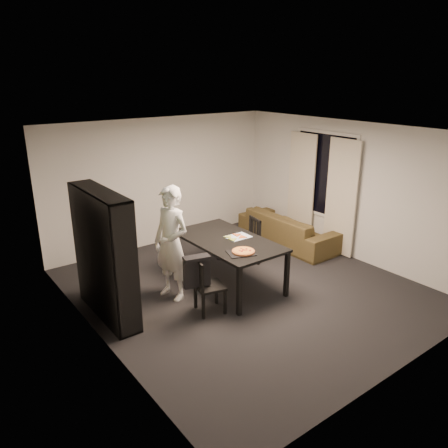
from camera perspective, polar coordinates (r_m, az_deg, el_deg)
room at (r=6.89m, az=3.10°, el=1.25°), size 5.01×5.51×2.61m
window_pane at (r=8.96m, az=12.97°, el=6.30°), size 0.02×1.40×1.60m
window_frame at (r=8.95m, az=12.95°, el=6.30°), size 0.03×1.52×1.72m
curtain_left at (r=8.66m, az=15.04°, el=3.31°), size 0.03×0.70×2.25m
curtain_right at (r=9.31m, az=10.04°, el=4.76°), size 0.03×0.70×2.25m
bookshelf at (r=6.47m, az=-15.38°, el=-3.96°), size 0.35×1.50×1.90m
dining_table at (r=7.24m, az=0.48°, el=-2.55°), size 1.08×1.94×0.81m
chair_left at (r=6.49m, az=-2.54°, el=-7.64°), size 0.48×0.48×0.86m
chair_right at (r=8.17m, az=3.44°, el=-1.81°), size 0.47×0.47×0.87m
draped_jacket at (r=6.35m, az=-3.56°, el=-6.04°), size 0.41×0.25×0.48m
person at (r=6.82m, az=-6.89°, el=-2.54°), size 0.59×0.75×1.82m
baking_tray at (r=6.67m, az=2.24°, el=-3.81°), size 0.48×0.43×0.01m
pepperoni_pizza at (r=6.68m, az=2.54°, el=-3.57°), size 0.35×0.35×0.03m
kitchen_towel at (r=7.32m, az=1.83°, el=-1.68°), size 0.41×0.31×0.01m
pizza_slices at (r=7.28m, az=1.44°, el=-1.71°), size 0.42×0.37×0.01m
sofa at (r=9.24m, az=8.37°, el=-0.59°), size 0.88×2.25×0.66m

